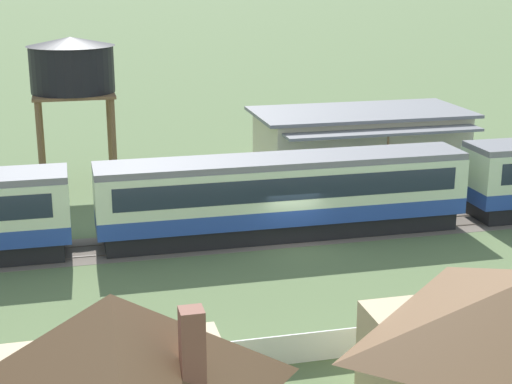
# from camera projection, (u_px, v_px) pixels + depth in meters

# --- Properties ---
(ground_plane) EXTENTS (600.00, 600.00, 0.00)m
(ground_plane) POSITION_uv_depth(u_px,v_px,m) (292.00, 244.00, 37.20)
(ground_plane) COLOR #566B42
(passenger_train) EXTENTS (56.33, 3.00, 3.94)m
(passenger_train) POSITION_uv_depth(u_px,v_px,m) (289.00, 192.00, 37.87)
(passenger_train) COLOR #234293
(passenger_train) RESTS_ON ground_plane
(railway_track) EXTENTS (111.92, 3.60, 0.04)m
(railway_track) POSITION_uv_depth(u_px,v_px,m) (448.00, 222.00, 40.44)
(railway_track) COLOR #665B51
(railway_track) RESTS_ON ground_plane
(station_building) EXTENTS (13.27, 7.87, 4.12)m
(station_building) POSITION_uv_depth(u_px,v_px,m) (360.00, 143.00, 48.89)
(station_building) COLOR beige
(station_building) RESTS_ON ground_plane
(water_tower) EXTENTS (4.98, 4.98, 8.88)m
(water_tower) POSITION_uv_depth(u_px,v_px,m) (72.00, 67.00, 44.53)
(water_tower) COLOR brown
(water_tower) RESTS_ON ground_plane
(picket_fence_front) EXTENTS (45.19, 0.06, 1.05)m
(picket_fence_front) POSITION_uv_depth(u_px,v_px,m) (271.00, 352.00, 25.72)
(picket_fence_front) COLOR white
(picket_fence_front) RESTS_ON ground_plane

